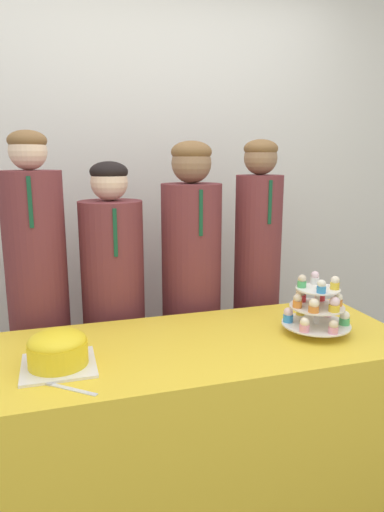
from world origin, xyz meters
name	(u,v)px	position (x,y,z in m)	size (l,w,h in m)	color
wall_back	(139,175)	(0.00, 1.51, 1.35)	(9.00, 0.06, 2.70)	silver
table	(195,426)	(0.00, 0.35, 0.37)	(1.73, 0.69, 0.73)	yellow
round_cake	(58,349)	(-0.52, 0.28, 0.80)	(0.25, 0.25, 0.13)	white
cake_knife	(54,385)	(-0.54, 0.15, 0.74)	(0.20, 0.17, 0.01)	silver
cupcake_stand	(317,306)	(0.51, 0.30, 0.85)	(0.28, 0.28, 0.25)	silver
student_0	(39,308)	(-0.60, 0.92, 0.75)	(0.28, 0.29, 1.57)	brown
student_1	(114,316)	(-0.25, 0.92, 0.68)	(0.31, 0.31, 1.44)	brown
student_2	(191,298)	(0.16, 0.92, 0.73)	(0.31, 0.31, 1.54)	brown
student_3	(257,289)	(0.53, 0.92, 0.75)	(0.25, 0.25, 1.55)	brown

